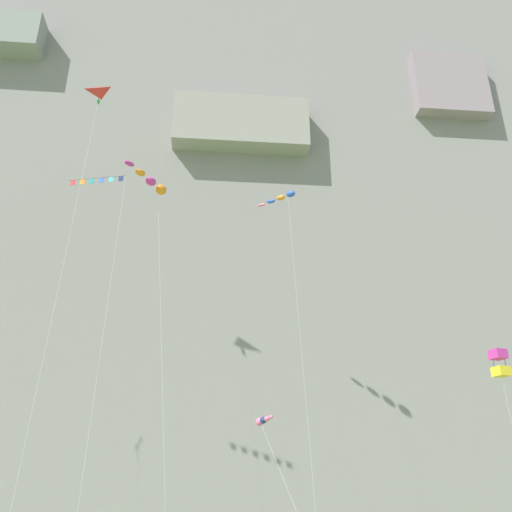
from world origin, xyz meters
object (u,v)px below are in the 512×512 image
(kite_windsock_high_left, at_px, (282,199))
(kite_delta_high_right, at_px, (99,111))
(kite_windsock_near_cliff, at_px, (152,183))
(kite_windsock_upper_left, at_px, (263,421))
(kite_box_low_left, at_px, (499,363))
(kite_banner_mid_left, at_px, (97,201))

(kite_windsock_high_left, height_order, kite_delta_high_right, kite_delta_high_right)
(kite_windsock_near_cliff, bearing_deg, kite_windsock_upper_left, 20.06)
(kite_windsock_upper_left, bearing_deg, kite_delta_high_right, 166.67)
(kite_delta_high_right, distance_m, kite_windsock_upper_left, 29.96)
(kite_windsock_high_left, distance_m, kite_box_low_left, 22.33)
(kite_windsock_high_left, relative_size, kite_box_low_left, 1.99)
(kite_banner_mid_left, xyz_separation_m, kite_windsock_near_cliff, (4.73, -4.83, -0.98))
(kite_banner_mid_left, bearing_deg, kite_windsock_upper_left, -8.41)
(kite_windsock_high_left, bearing_deg, kite_delta_high_right, -174.24)
(kite_box_low_left, distance_m, kite_windsock_near_cliff, 30.54)
(kite_windsock_near_cliff, bearing_deg, kite_delta_high_right, 133.41)
(kite_box_low_left, bearing_deg, kite_windsock_near_cliff, -164.07)
(kite_delta_high_right, xyz_separation_m, kite_banner_mid_left, (1.19, -1.42, -9.66))
(kite_banner_mid_left, relative_size, kite_windsock_near_cliff, 1.11)
(kite_windsock_high_left, relative_size, kite_delta_high_right, 0.78)
(kite_windsock_high_left, xyz_separation_m, kite_windsock_near_cliff, (-10.31, -7.89, -3.67))
(kite_banner_mid_left, xyz_separation_m, kite_windsock_upper_left, (12.79, -1.89, -16.63))
(kite_windsock_upper_left, bearing_deg, kite_windsock_high_left, 65.58)
(kite_delta_high_right, bearing_deg, kite_windsock_near_cliff, -46.59)
(kite_windsock_high_left, xyz_separation_m, kite_windsock_upper_left, (-2.25, -4.95, -19.32))
(kite_windsock_near_cliff, bearing_deg, kite_banner_mid_left, 134.36)
(kite_windsock_near_cliff, distance_m, kite_windsock_upper_left, 17.85)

